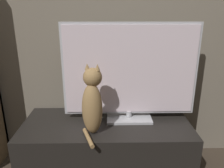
{
  "coord_description": "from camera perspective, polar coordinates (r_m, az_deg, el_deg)",
  "views": [
    {
      "loc": [
        0.01,
        -0.62,
        1.27
      ],
      "look_at": [
        0.04,
        0.86,
        0.78
      ],
      "focal_mm": 35.0,
      "sensor_mm": 36.0,
      "label": 1
    }
  ],
  "objects": [
    {
      "name": "wall_back",
      "position": [
        1.84,
        -1.63,
        19.18
      ],
      "size": [
        4.8,
        0.05,
        2.6
      ],
      "color": "#756B5B",
      "rests_on": "ground_plane"
    },
    {
      "name": "tv_stand",
      "position": [
        1.84,
        -1.39,
        -16.23
      ],
      "size": [
        1.3,
        0.56,
        0.45
      ],
      "color": "black",
      "rests_on": "ground_plane"
    },
    {
      "name": "tv",
      "position": [
        1.65,
        4.73,
        2.8
      ],
      "size": [
        1.02,
        0.21,
        0.75
      ],
      "color": "#B7B7BC",
      "rests_on": "tv_stand"
    },
    {
      "name": "cat",
      "position": [
        1.5,
        -5.15,
        -4.81
      ],
      "size": [
        0.17,
        0.3,
        0.5
      ],
      "rotation": [
        0.0,
        0.0,
        -0.28
      ],
      "color": "#997547",
      "rests_on": "tv_stand"
    }
  ]
}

